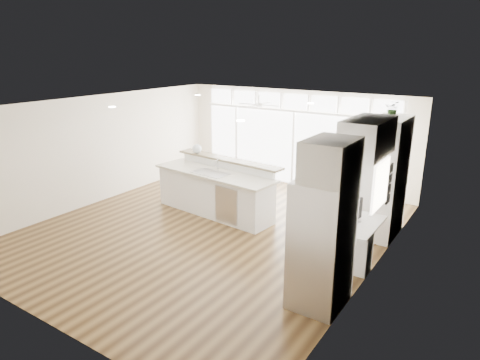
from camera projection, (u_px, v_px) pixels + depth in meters
The scene contains 24 objects.
floor at pixel (211, 229), 9.39m from camera, with size 7.00×8.00×0.02m, color #402A13.
ceiling at pixel (208, 105), 8.59m from camera, with size 7.00×8.00×0.02m, color silver.
wall_back at pixel (295, 138), 12.18m from camera, with size 7.00×0.04×2.70m, color white.
wall_front at pixel (31, 237), 5.80m from camera, with size 7.00×0.04×2.70m, color white.
wall_left at pixel (100, 149), 10.83m from camera, with size 0.04×8.00×2.70m, color white.
wall_right at pixel (376, 201), 7.15m from camera, with size 0.04×8.00×2.70m, color white.
glass_wall at pixel (294, 149), 12.22m from camera, with size 5.80×0.06×2.08m, color silver.
transom_row at pixel (295, 102), 11.83m from camera, with size 5.90×0.06×0.40m, color silver.
desk_window at pixel (380, 185), 7.35m from camera, with size 0.04×0.85×0.85m, color white.
ceiling_fan at pixel (259, 101), 11.15m from camera, with size 1.16×1.16×0.32m, color white.
recessed_lights at pixel (214, 105), 8.76m from camera, with size 3.40×3.00×0.02m, color white.
oven_cabinet at pixel (386, 178), 8.79m from camera, with size 0.64×1.20×2.50m, color white.
desk_nook at pixel (356, 242), 7.87m from camera, with size 0.72×1.30×0.76m, color white.
upper_cabinets at pixel (368, 137), 7.27m from camera, with size 0.64×1.30×0.64m, color white.
refrigerator at pixel (321, 244), 6.38m from camera, with size 0.76×0.90×2.00m, color silver.
fridge_cabinet at pixel (331, 160), 5.97m from camera, with size 0.64×0.90×0.60m, color white.
framed_photos at pixel (389, 184), 7.89m from camera, with size 0.06×0.22×0.80m, color black.
kitchen_island at pixel (214, 188), 10.10m from camera, with size 3.16×1.19×1.25m, color white.
rug at pixel (350, 241), 8.77m from camera, with size 0.93×0.67×0.01m, color #3B2313.
office_chair at pixel (330, 240), 7.70m from camera, with size 0.50×0.46×0.96m, color black.
fishbowl at pixel (197, 149), 10.76m from camera, with size 0.24×0.24×0.24m, color silver.
monitor at pixel (355, 211), 7.74m from camera, with size 0.09×0.52×0.43m, color black.
keyboard at pixel (345, 220), 7.89m from camera, with size 0.13×0.34×0.02m, color silver.
potted_plant at pixel (393, 111), 8.38m from camera, with size 0.29×0.32×0.25m, color #395D28.
Camera 1 is at (5.29, -6.88, 3.80)m, focal length 32.00 mm.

